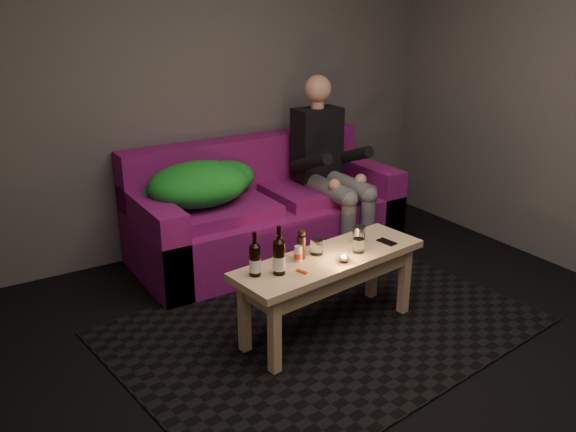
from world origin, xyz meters
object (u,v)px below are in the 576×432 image
steel_cup (359,235)px  beer_bottle_a (255,260)px  coffee_table (330,270)px  beer_bottle_b (279,257)px  sofa (263,215)px  person (329,163)px

steel_cup → beer_bottle_a: bearing=-175.6°
coffee_table → beer_bottle_b: bearing=-172.9°
sofa → coffee_table: bearing=-101.8°
sofa → beer_bottle_b: 1.48m
steel_cup → beer_bottle_b: bearing=-170.2°
coffee_table → beer_bottle_b: 0.43m
sofa → beer_bottle_a: 1.49m
beer_bottle_a → steel_cup: beer_bottle_a is taller
coffee_table → beer_bottle_a: bearing=179.3°
coffee_table → steel_cup: size_ratio=11.51×
person → sofa: bearing=161.6°
sofa → beer_bottle_b: bearing=-116.2°
beer_bottle_a → beer_bottle_b: bearing=-23.5°
person → beer_bottle_b: size_ratio=4.85×
person → coffee_table: size_ratio=1.07×
sofa → coffee_table: 1.28m
sofa → beer_bottle_a: bearing=-121.3°
person → steel_cup: size_ratio=12.35×
sofa → beer_bottle_a: (-0.76, -1.25, 0.28)m
beer_bottle_b → steel_cup: bearing=9.8°
beer_bottle_a → sofa: bearing=58.7°
person → coffee_table: 1.36m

